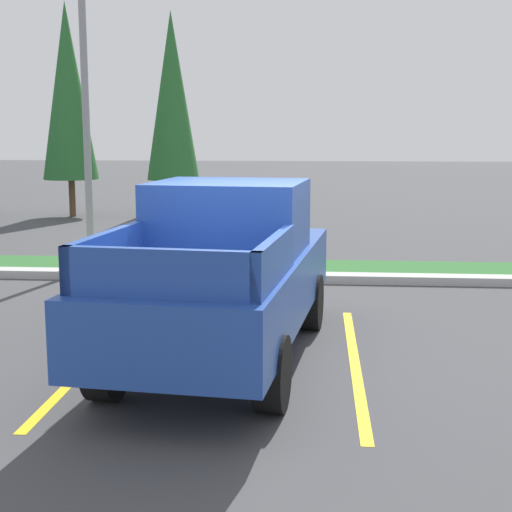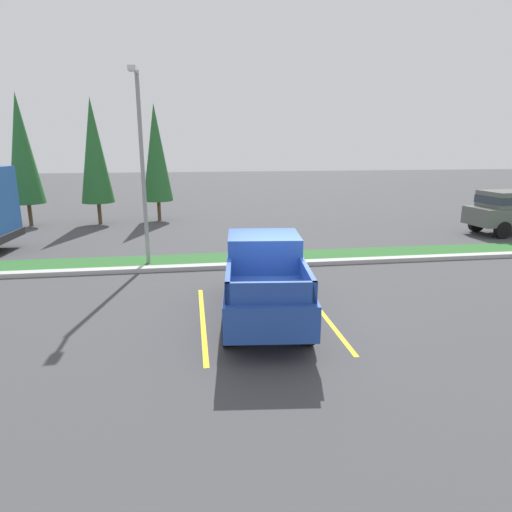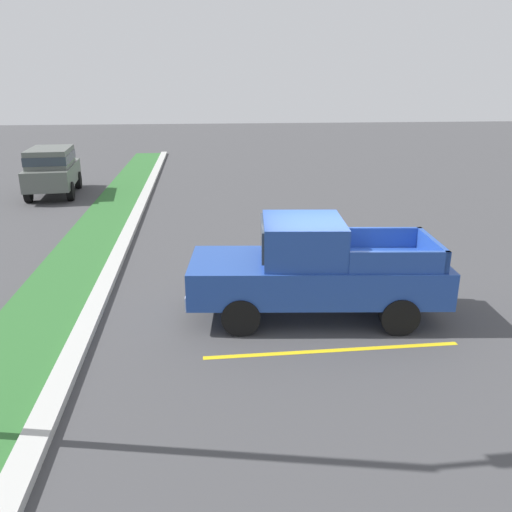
{
  "view_description": "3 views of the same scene",
  "coord_description": "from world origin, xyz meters",
  "px_view_note": "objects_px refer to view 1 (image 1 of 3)",
  "views": [
    {
      "loc": [
        0.74,
        -8.2,
        2.69
      ],
      "look_at": [
        -0.16,
        2.55,
        0.87
      ],
      "focal_mm": 52.11,
      "sensor_mm": 36.0,
      "label": 1
    },
    {
      "loc": [
        -2.09,
        -9.96,
        4.29
      ],
      "look_at": [
        -0.44,
        1.11,
        1.41
      ],
      "focal_mm": 30.74,
      "sensor_mm": 36.0,
      "label": 2
    },
    {
      "loc": [
        -9.99,
        2.68,
        4.62
      ],
      "look_at": [
        0.37,
        1.47,
        1.13
      ],
      "focal_mm": 35.48,
      "sensor_mm": 36.0,
      "label": 3
    }
  ],
  "objects_px": {
    "pickup_truck_main": "(225,273)",
    "cypress_tree_center": "(172,96)",
    "cypress_tree_left_inner": "(68,92)",
    "street_light": "(82,67)"
  },
  "relations": [
    {
      "from": "cypress_tree_center",
      "to": "cypress_tree_left_inner",
      "type": "bearing_deg",
      "value": -168.75
    },
    {
      "from": "pickup_truck_main",
      "to": "street_light",
      "type": "height_order",
      "value": "street_light"
    },
    {
      "from": "cypress_tree_left_inner",
      "to": "cypress_tree_center",
      "type": "xyz_separation_m",
      "value": [
        3.15,
        0.63,
        -0.13
      ]
    },
    {
      "from": "cypress_tree_left_inner",
      "to": "street_light",
      "type": "bearing_deg",
      "value": -69.7
    },
    {
      "from": "pickup_truck_main",
      "to": "cypress_tree_center",
      "type": "relative_size",
      "value": 0.84
    },
    {
      "from": "pickup_truck_main",
      "to": "cypress_tree_center",
      "type": "xyz_separation_m",
      "value": [
        -3.56,
        15.08,
        2.73
      ]
    },
    {
      "from": "pickup_truck_main",
      "to": "cypress_tree_left_inner",
      "type": "xyz_separation_m",
      "value": [
        -6.7,
        14.45,
        2.86
      ]
    },
    {
      "from": "cypress_tree_left_inner",
      "to": "cypress_tree_center",
      "type": "bearing_deg",
      "value": 11.25
    },
    {
      "from": "pickup_truck_main",
      "to": "cypress_tree_center",
      "type": "bearing_deg",
      "value": 103.27
    },
    {
      "from": "street_light",
      "to": "pickup_truck_main",
      "type": "bearing_deg",
      "value": -58.12
    }
  ]
}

